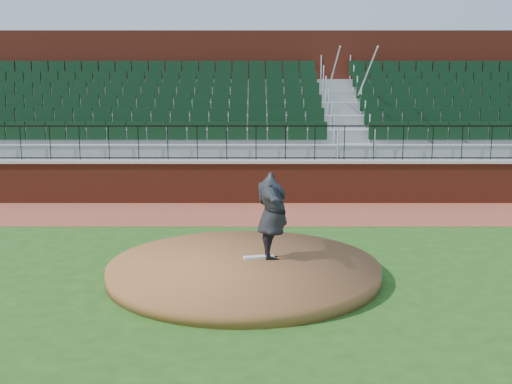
{
  "coord_description": "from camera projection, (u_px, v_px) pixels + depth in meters",
  "views": [
    {
      "loc": [
        0.0,
        -10.8,
        3.5
      ],
      "look_at": [
        0.0,
        1.5,
        1.3
      ],
      "focal_mm": 42.2,
      "sensor_mm": 36.0,
      "label": 1
    }
  ],
  "objects": [
    {
      "name": "seating_stands",
      "position": [
        256.0,
        121.0,
        20.41
      ],
      "size": [
        34.0,
        5.1,
        4.6
      ],
      "primitive_type": null,
      "color": "gray",
      "rests_on": "ground"
    },
    {
      "name": "concourse_wall",
      "position": [
        256.0,
        105.0,
        23.09
      ],
      "size": [
        34.0,
        0.5,
        5.5
      ],
      "primitive_type": "cube",
      "color": "maroon",
      "rests_on": "ground"
    },
    {
      "name": "pitcher",
      "position": [
        272.0,
        216.0,
        11.26
      ],
      "size": [
        0.79,
        2.09,
        1.66
      ],
      "primitive_type": "imported",
      "rotation": [
        0.0,
        0.0,
        1.69
      ],
      "color": "black",
      "rests_on": "pitchers_mound"
    },
    {
      "name": "warning_track",
      "position": [
        256.0,
        213.0,
        16.56
      ],
      "size": [
        34.0,
        3.2,
        0.01
      ],
      "primitive_type": "cube",
      "color": "brown",
      "rests_on": "ground"
    },
    {
      "name": "wall_cap",
      "position": [
        256.0,
        161.0,
        17.91
      ],
      "size": [
        34.0,
        0.45,
        0.1
      ],
      "primitive_type": "cube",
      "color": "#B7B7B7",
      "rests_on": "field_wall"
    },
    {
      "name": "field_wall",
      "position": [
        256.0,
        183.0,
        18.03
      ],
      "size": [
        34.0,
        0.35,
        1.2
      ],
      "primitive_type": "cube",
      "color": "maroon",
      "rests_on": "ground"
    },
    {
      "name": "ground",
      "position": [
        256.0,
        274.0,
        11.24
      ],
      "size": [
        90.0,
        90.0,
        0.0
      ],
      "primitive_type": "plane",
      "color": "#214D16",
      "rests_on": "ground"
    },
    {
      "name": "wall_railing",
      "position": [
        256.0,
        143.0,
        17.82
      ],
      "size": [
        34.0,
        0.05,
        1.0
      ],
      "primitive_type": null,
      "color": "black",
      "rests_on": "wall_cap"
    },
    {
      "name": "pitching_rubber",
      "position": [
        259.0,
        257.0,
        11.43
      ],
      "size": [
        0.6,
        0.28,
        0.04
      ],
      "primitive_type": "cube",
      "rotation": [
        0.0,
        0.0,
        0.24
      ],
      "color": "white",
      "rests_on": "pitchers_mound"
    },
    {
      "name": "pitchers_mound",
      "position": [
        244.0,
        269.0,
        11.13
      ],
      "size": [
        5.01,
        5.01,
        0.25
      ],
      "primitive_type": "cylinder",
      "color": "brown",
      "rests_on": "ground"
    }
  ]
}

